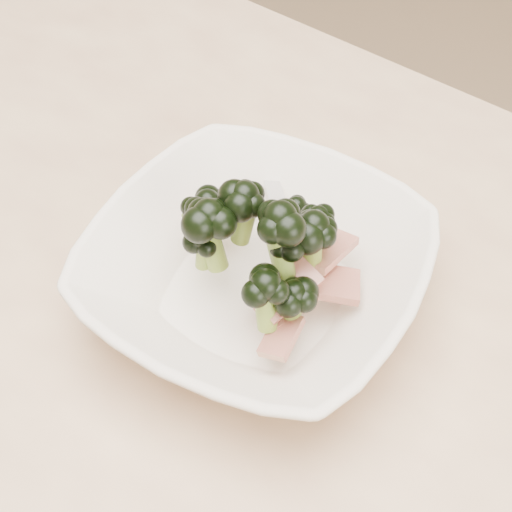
% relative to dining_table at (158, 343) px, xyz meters
% --- Properties ---
extents(dining_table, '(1.20, 0.80, 0.75)m').
position_rel_dining_table_xyz_m(dining_table, '(0.00, 0.00, 0.00)').
color(dining_table, tan).
rests_on(dining_table, ground).
extents(broccoli_dish, '(0.30, 0.30, 0.13)m').
position_rel_dining_table_xyz_m(broccoli_dish, '(0.09, 0.05, 0.14)').
color(broccoli_dish, beige).
rests_on(broccoli_dish, dining_table).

